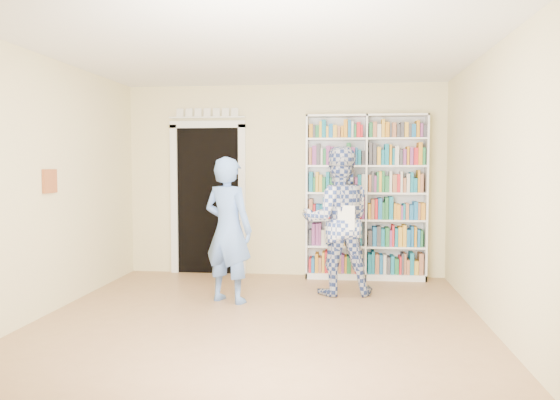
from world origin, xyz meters
name	(u,v)px	position (x,y,z in m)	size (l,w,h in m)	color
floor	(257,325)	(0.00, 0.00, 0.00)	(5.00, 5.00, 0.00)	#9C704B
ceiling	(256,46)	(0.00, 0.00, 2.70)	(5.00, 5.00, 0.00)	white
wall_back	(284,180)	(0.00, 2.50, 1.35)	(4.50, 4.50, 0.00)	beige
wall_left	(38,187)	(-2.25, 0.00, 1.35)	(5.00, 5.00, 0.00)	beige
wall_right	(498,189)	(2.25, 0.00, 1.35)	(5.00, 5.00, 0.00)	beige
bookshelf	(366,196)	(1.15, 2.34, 1.14)	(1.64, 0.31, 2.25)	white
doorway	(208,192)	(-1.10, 2.48, 1.18)	(1.10, 0.08, 2.43)	black
wall_art	(50,181)	(-2.23, 0.20, 1.40)	(0.03, 0.25, 0.25)	brown
man_blue	(228,230)	(-0.47, 0.87, 0.83)	(0.61, 0.40, 1.66)	#597EC6
man_plaid	(338,221)	(0.77, 1.39, 0.89)	(0.87, 0.68, 1.79)	navy
paper_sheet	(346,218)	(0.87, 1.11, 0.96)	(0.20, 0.01, 0.28)	white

